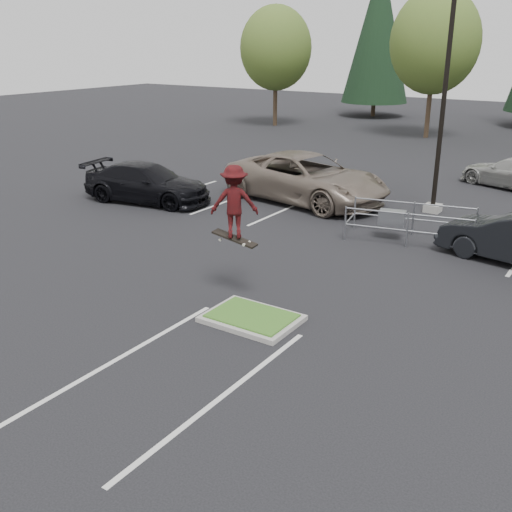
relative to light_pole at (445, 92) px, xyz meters
The scene contains 11 objects.
ground 12.85m from the light_pole, 92.39° to the right, with size 120.00×120.00×0.00m, color black.
grass_median 12.82m from the light_pole, 92.39° to the right, with size 2.20×1.60×0.16m.
stall_lines 7.74m from the light_pole, 107.24° to the right, with size 22.62×17.60×0.01m.
light_pole is the anchor object (origin of this frame).
decid_a 25.86m from the light_pole, 135.75° to the left, with size 5.44×5.44×8.91m.
decid_b 19.70m from the light_pole, 109.35° to the left, with size 5.89×5.89×9.64m.
conif_a 31.63m from the light_pole, 117.38° to the left, with size 5.72×5.72×13.00m.
cart_corral 5.60m from the light_pole, 89.40° to the right, with size 4.36×2.31×1.17m.
skateboarder 11.31m from the light_pole, 98.79° to the right, with size 1.38×1.23×2.05m.
car_l_tan 6.28m from the light_pole, 165.55° to the right, with size 3.29×7.14×1.98m, color #77685B.
car_l_black 12.22m from the light_pole, 154.54° to the right, with size 2.22×5.46×1.58m, color black.
Camera 1 is at (7.29, -10.80, 6.39)m, focal length 42.00 mm.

